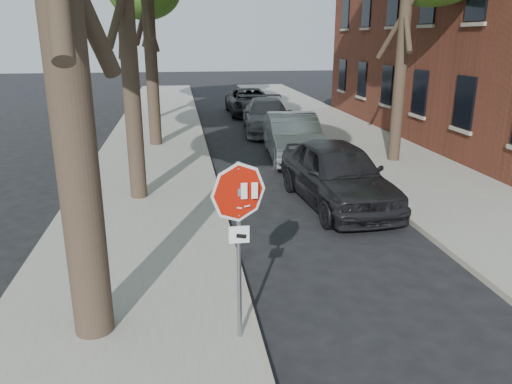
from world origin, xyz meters
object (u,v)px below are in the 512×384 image
car_a (337,174)px  car_d (250,102)px  car_b (293,137)px  stop_sign (239,218)px  car_c (267,116)px

car_a → car_d: size_ratio=0.94×
car_b → car_d: size_ratio=0.93×
car_b → car_d: 10.98m
car_d → car_b: bearing=-90.0°
stop_sign → car_b: (3.30, 11.15, -1.14)m
car_a → car_b: car_a is taller
car_a → car_d: car_a is taller
car_a → car_c: bearing=85.6°
car_a → stop_sign: bearing=-123.6°
stop_sign → car_b: stop_sign is taller
car_b → car_c: bearing=94.3°
car_c → car_a: bearing=-84.8°
car_a → car_c: car_a is taller
car_b → car_c: (0.00, 5.40, -0.05)m
stop_sign → car_a: (3.30, 5.90, -1.10)m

